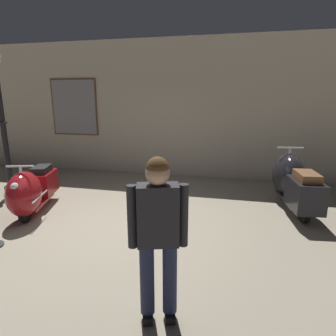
% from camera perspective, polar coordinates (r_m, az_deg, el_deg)
% --- Properties ---
extents(ground_plane, '(60.00, 60.00, 0.00)m').
position_cam_1_polar(ground_plane, '(4.71, -9.93, -12.10)').
color(ground_plane, gray).
extents(showroom_back_wall, '(18.00, 0.24, 3.50)m').
position_cam_1_polar(showroom_back_wall, '(7.64, -0.15, 11.67)').
color(showroom_back_wall, '#BCB29E').
rests_on(showroom_back_wall, ground).
extents(scooter_0, '(0.89, 1.67, 0.98)m').
position_cam_1_polar(scooter_0, '(5.61, -25.74, -4.13)').
color(scooter_0, black).
rests_on(scooter_0, ground).
extents(scooter_1, '(0.72, 1.86, 1.11)m').
position_cam_1_polar(scooter_1, '(5.92, 23.62, -2.41)').
color(scooter_1, black).
rests_on(scooter_1, ground).
extents(lamppost, '(0.29, 0.29, 2.95)m').
position_cam_1_polar(lamppost, '(6.86, -30.28, 8.72)').
color(lamppost, black).
rests_on(lamppost, ground).
extents(visitor_1, '(0.51, 0.33, 1.58)m').
position_cam_1_polar(visitor_1, '(2.57, -2.01, -12.35)').
color(visitor_1, black).
rests_on(visitor_1, ground).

